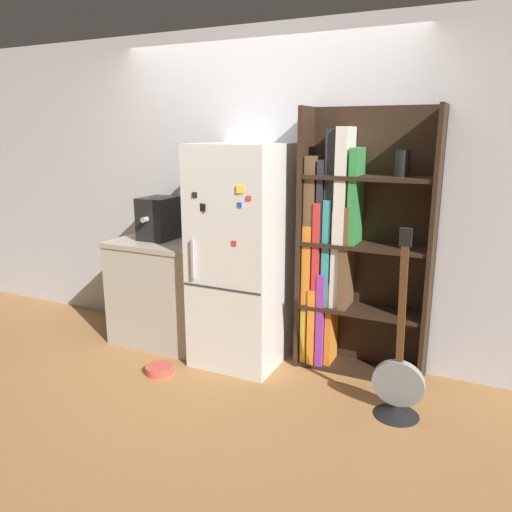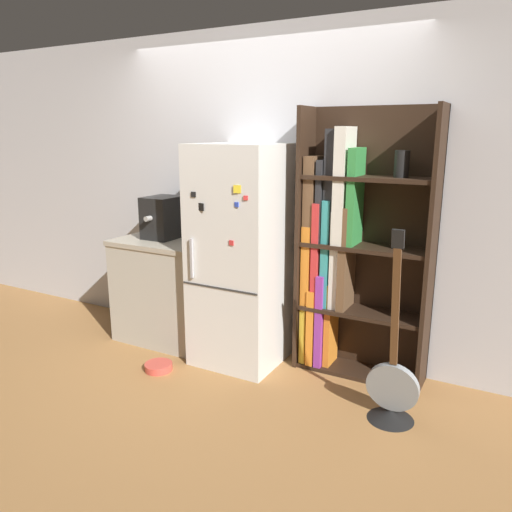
{
  "view_description": "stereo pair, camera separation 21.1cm",
  "coord_description": "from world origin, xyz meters",
  "px_view_note": "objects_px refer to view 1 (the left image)",
  "views": [
    {
      "loc": [
        1.72,
        -3.25,
        1.79
      ],
      "look_at": [
        0.1,
        0.15,
        0.86
      ],
      "focal_mm": 35.0,
      "sensor_mm": 36.0,
      "label": 1
    },
    {
      "loc": [
        1.91,
        -3.15,
        1.79
      ],
      "look_at": [
        0.1,
        0.15,
        0.86
      ],
      "focal_mm": 35.0,
      "sensor_mm": 36.0,
      "label": 2
    }
  ],
  "objects_px": {
    "bookshelf": "(347,249)",
    "espresso_machine": "(159,218)",
    "refrigerator": "(242,256)",
    "guitar": "(397,390)",
    "pet_bowl": "(159,369)"
  },
  "relations": [
    {
      "from": "bookshelf",
      "to": "pet_bowl",
      "type": "distance_m",
      "value": 1.69
    },
    {
      "from": "bookshelf",
      "to": "espresso_machine",
      "type": "relative_size",
      "value": 5.25
    },
    {
      "from": "pet_bowl",
      "to": "guitar",
      "type": "bearing_deg",
      "value": 5.56
    },
    {
      "from": "refrigerator",
      "to": "guitar",
      "type": "distance_m",
      "value": 1.5
    },
    {
      "from": "espresso_machine",
      "to": "pet_bowl",
      "type": "xyz_separation_m",
      "value": [
        0.38,
        -0.6,
        -1.05
      ]
    },
    {
      "from": "bookshelf",
      "to": "espresso_machine",
      "type": "distance_m",
      "value": 1.62
    },
    {
      "from": "refrigerator",
      "to": "guitar",
      "type": "xyz_separation_m",
      "value": [
        1.29,
        -0.35,
        -0.68
      ]
    },
    {
      "from": "espresso_machine",
      "to": "guitar",
      "type": "bearing_deg",
      "value": -11.35
    },
    {
      "from": "espresso_machine",
      "to": "refrigerator",
      "type": "bearing_deg",
      "value": -5.45
    },
    {
      "from": "bookshelf",
      "to": "espresso_machine",
      "type": "xyz_separation_m",
      "value": [
        -1.61,
        -0.13,
        0.14
      ]
    },
    {
      "from": "bookshelf",
      "to": "espresso_machine",
      "type": "bearing_deg",
      "value": -175.4
    },
    {
      "from": "bookshelf",
      "to": "guitar",
      "type": "bearing_deg",
      "value": -46.86
    },
    {
      "from": "espresso_machine",
      "to": "pet_bowl",
      "type": "bearing_deg",
      "value": -57.44
    },
    {
      "from": "refrigerator",
      "to": "guitar",
      "type": "bearing_deg",
      "value": -15.06
    },
    {
      "from": "refrigerator",
      "to": "espresso_machine",
      "type": "relative_size",
      "value": 4.55
    }
  ]
}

